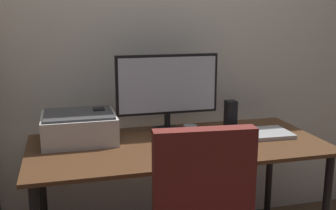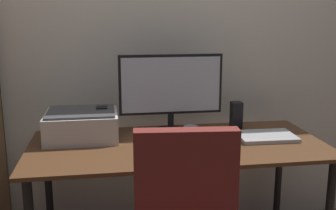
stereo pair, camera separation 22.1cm
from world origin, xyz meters
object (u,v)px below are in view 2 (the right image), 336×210
keyboard (185,152)px  printer (82,125)px  mouse (225,149)px  speaker_left (102,121)px  desk (177,157)px  laptop (266,136)px  speaker_right (236,116)px  monitor (171,88)px  coffee_mug (191,134)px

keyboard → printer: 0.64m
mouse → speaker_left: size_ratio=0.56×
desk → keyboard: bearing=-87.5°
keyboard → laptop: bearing=20.2°
mouse → laptop: (0.30, 0.19, -0.01)m
keyboard → speaker_right: speaker_right is taller
desk → mouse: 0.29m
monitor → coffee_mug: size_ratio=6.42×
monitor → printer: size_ratio=1.53×
monitor → mouse: bearing=-62.5°
keyboard → speaker_left: 0.58m
monitor → desk: bearing=-89.9°
monitor → mouse: monitor is taller
mouse → printer: bearing=143.8°
desk → monitor: monitor is taller
keyboard → printer: (-0.53, 0.35, 0.07)m
coffee_mug → speaker_left: size_ratio=0.56×
mouse → speaker_right: 0.45m
mouse → printer: (-0.73, 0.35, 0.06)m
speaker_right → desk: bearing=-151.1°
speaker_right → laptop: bearing=-62.1°
desk → laptop: bearing=1.5°
mouse → coffee_mug: coffee_mug is taller
laptop → coffee_mug: bearing=-179.4°
mouse → monitor: bearing=106.9°
monitor → printer: 0.55m
monitor → mouse: 0.53m
desk → coffee_mug: 0.15m
desk → speaker_right: size_ratio=9.47×
monitor → keyboard: size_ratio=2.11×
desk → keyboard: keyboard is taller
keyboard → speaker_right: 0.57m
monitor → keyboard: (0.01, -0.41, -0.26)m
keyboard → printer: printer is taller
laptop → speaker_right: 0.25m
coffee_mug → printer: 0.62m
monitor → speaker_right: (0.40, -0.01, -0.18)m
coffee_mug → laptop: bearing=-1.1°
keyboard → printer: size_ratio=0.72×
desk → laptop: 0.52m
laptop → printer: printer is taller
coffee_mug → printer: (-0.60, 0.15, 0.04)m
monitor → speaker_right: size_ratio=3.59×
desk → printer: printer is taller
monitor → keyboard: bearing=-88.8°
keyboard → coffee_mug: coffee_mug is taller
monitor → speaker_right: monitor is taller
laptop → speaker_left: speaker_left is taller
monitor → speaker_left: 0.44m
monitor → coffee_mug: bearing=-69.5°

